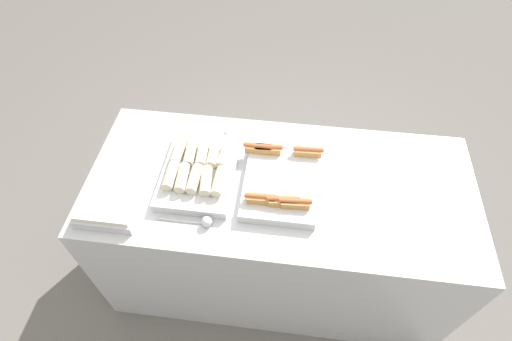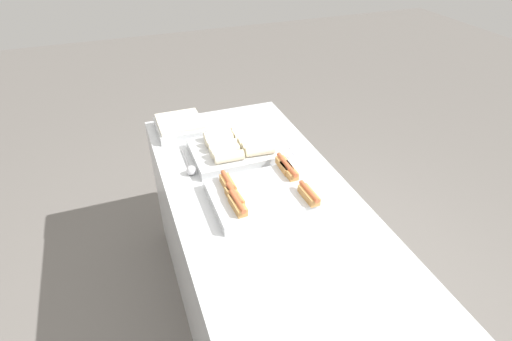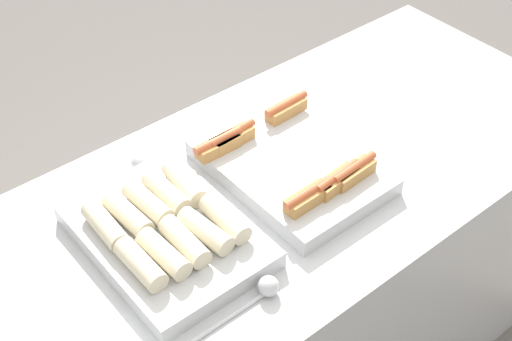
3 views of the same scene
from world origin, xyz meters
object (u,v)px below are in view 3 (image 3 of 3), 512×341
Objects in this scene: tray_hotdogs at (290,165)px; serving_spoon_near at (262,291)px; tray_wraps at (166,232)px; serving_spoon_far at (134,166)px.

tray_hotdogs reaches higher than serving_spoon_near.
tray_hotdogs is at bearing 0.05° from tray_wraps.
tray_wraps reaches higher than tray_hotdogs.
serving_spoon_far is at bearing 139.48° from tray_hotdogs.
tray_wraps is 1.79× the size of serving_spoon_far.
tray_wraps is 0.28m from serving_spoon_near.
tray_wraps is at bearing -105.63° from serving_spoon_far.
serving_spoon_near is 0.54m from serving_spoon_far.
tray_hotdogs reaches higher than serving_spoon_far.
tray_hotdogs is at bearing -40.52° from serving_spoon_far.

